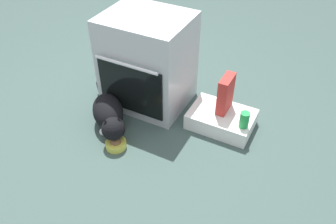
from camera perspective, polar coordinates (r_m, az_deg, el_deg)
The scene contains 7 objects.
ground at distance 2.54m, azimuth -5.63°, elevation -3.39°, with size 8.00×8.00×0.00m, color #384C47.
oven at distance 2.63m, azimuth -3.39°, elevation 8.36°, with size 0.62×0.56×0.73m.
pantry_cabinet at distance 2.58m, azimuth 8.84°, elevation -1.18°, with size 0.47×0.32×0.12m, color white.
food_bowl at distance 2.43m, azimuth -8.66°, elevation -5.24°, with size 0.15×0.15×0.08m.
cat at distance 2.52m, azimuth -9.80°, elevation -0.44°, with size 0.56×0.56×0.24m.
cereal_box at distance 2.49m, azimuth 9.53°, elevation 2.96°, with size 0.07×0.18×0.28m, color #B72D28.
soda_can at distance 2.41m, azimuth 12.57°, elevation -1.27°, with size 0.07×0.07×0.12m, color green.
Camera 1 is at (1.07, -1.52, 1.73)m, focal length 36.68 mm.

